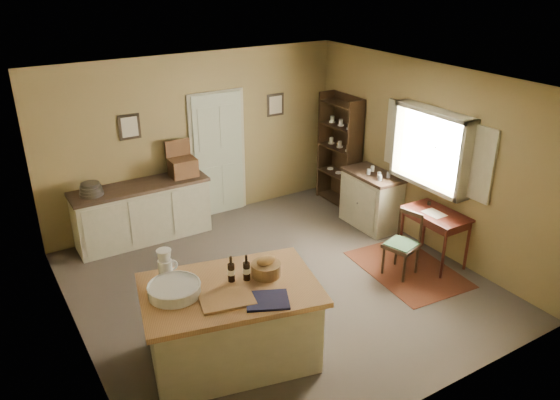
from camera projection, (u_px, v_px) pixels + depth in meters
The scene contains 16 objects.
ground at pixel (278, 285), 7.27m from camera, with size 5.00×5.00×0.00m, color brown.
wall_back at pixel (197, 139), 8.66m from camera, with size 5.00×0.10×2.70m, color olive.
wall_front at pixel (427, 288), 4.77m from camera, with size 5.00×0.10×2.70m, color olive.
wall_left at pixel (68, 243), 5.53m from camera, with size 0.10×5.00×2.70m, color olive.
wall_right at pixel (425, 157), 7.91m from camera, with size 0.10×5.00×2.70m, color olive.
ceiling at pixel (278, 83), 6.17m from camera, with size 5.00×5.00×0.00m, color silver.
door at pixel (218, 154), 8.93m from camera, with size 0.97×0.06×2.11m, color #B6BE9E.
framed_prints at pixel (208, 115), 8.59m from camera, with size 2.82×0.02×0.38m.
window at pixel (433, 148), 7.63m from camera, with size 0.25×1.99×1.12m.
work_island at pixel (230, 322), 5.75m from camera, with size 2.02×1.55×1.20m.
sideboard at pixel (143, 210), 8.28m from camera, with size 2.04×0.58×1.18m.
rug at pixel (407, 269), 7.63m from camera, with size 1.10×1.60×0.01m, color #562411.
writing_desk at pixel (436, 219), 7.58m from camera, with size 0.54×0.89×0.82m.
desk_chair at pixel (401, 246), 7.36m from camera, with size 0.40×0.40×0.87m, color black, non-canonical shape.
right_cabinet at pixel (371, 199), 8.72m from camera, with size 0.55×0.99×0.99m.
shelving_unit at pixel (341, 150), 9.38m from camera, with size 0.33×0.86×1.91m.
Camera 1 is at (-3.20, -5.28, 4.00)m, focal length 35.00 mm.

